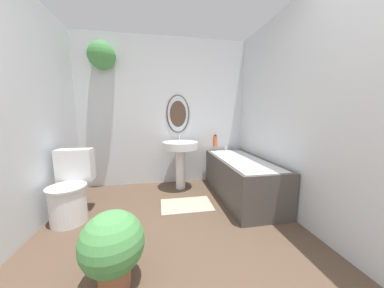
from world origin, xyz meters
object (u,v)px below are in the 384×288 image
potted_plant (113,245)px  toilet (71,191)px  pedestal_sink (180,153)px  shampoo_bottle (215,141)px  bathtub (241,177)px

potted_plant → toilet: bearing=123.1°
toilet → pedestal_sink: pedestal_sink is taller
shampoo_bottle → bathtub: bearing=-74.3°
pedestal_sink → potted_plant: size_ratio=1.59×
shampoo_bottle → potted_plant: size_ratio=0.37×
bathtub → potted_plant: size_ratio=2.77×
bathtub → shampoo_bottle: 0.81m
bathtub → potted_plant: bearing=-140.2°
toilet → bathtub: (2.13, 0.21, -0.04)m
toilet → bathtub: toilet is taller
shampoo_bottle → potted_plant: shampoo_bottle is taller
shampoo_bottle → potted_plant: 2.32m
toilet → pedestal_sink: size_ratio=0.90×
pedestal_sink → potted_plant: bearing=-111.2°
bathtub → potted_plant: (-1.47, -1.22, 0.01)m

